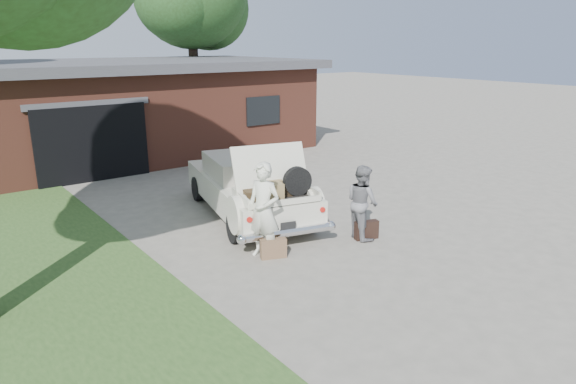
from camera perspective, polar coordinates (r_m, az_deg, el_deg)
ground at (r=10.00m, az=2.09°, el=-6.83°), size 90.00×90.00×0.00m
house at (r=19.92m, az=-17.14°, el=9.09°), size 12.80×7.80×3.30m
sedan at (r=11.98m, az=-4.41°, el=0.66°), size 2.97×5.12×1.92m
woman_left at (r=9.57m, az=-2.74°, el=-2.06°), size 0.67×0.79×1.83m
woman_right at (r=10.65m, az=8.25°, el=-1.10°), size 0.70×0.84×1.54m
suitcase_left at (r=9.73m, az=-1.64°, el=-6.29°), size 0.51×0.33×0.38m
suitcase_right at (r=10.76m, az=8.72°, el=-4.20°), size 0.52×0.30×0.39m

